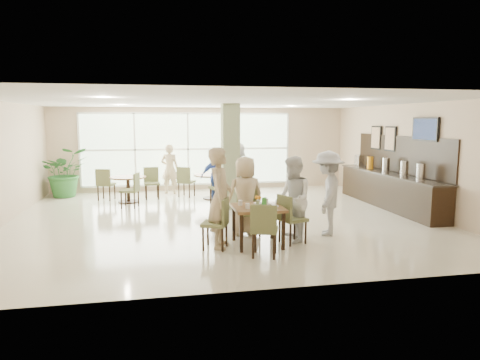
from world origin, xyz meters
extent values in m
plane|color=beige|center=(0.00, 0.00, 0.00)|extent=(10.00, 10.00, 0.00)
plane|color=white|center=(0.00, 0.00, 2.80)|extent=(10.00, 10.00, 0.00)
plane|color=#C3A98C|center=(0.00, 4.50, 1.40)|extent=(10.00, 0.00, 10.00)
plane|color=#C3A98C|center=(0.00, -4.50, 1.40)|extent=(10.00, 0.00, 10.00)
plane|color=#C3A98C|center=(5.00, 0.00, 1.40)|extent=(0.00, 9.00, 9.00)
plane|color=silver|center=(-0.50, 4.47, 1.40)|extent=(7.00, 0.00, 7.00)
cube|color=#738059|center=(0.40, 1.20, 1.40)|extent=(0.45, 0.45, 2.80)
cube|color=brown|center=(0.32, -2.35, 0.72)|extent=(0.93, 0.93, 0.05)
cube|color=black|center=(-0.07, -2.74, 0.35)|extent=(0.06, 0.06, 0.70)
cube|color=black|center=(0.71, -2.74, 0.35)|extent=(0.06, 0.06, 0.70)
cube|color=black|center=(-0.07, -1.96, 0.35)|extent=(0.06, 0.06, 0.70)
cube|color=black|center=(0.71, -1.96, 0.35)|extent=(0.06, 0.06, 0.70)
cylinder|color=brown|center=(-2.38, 2.59, 0.73)|extent=(1.03, 1.03, 0.04)
cylinder|color=black|center=(-2.38, 2.59, 0.35)|extent=(0.10, 0.10, 0.71)
cylinder|color=black|center=(-2.38, 2.59, 0.01)|extent=(0.60, 0.60, 0.03)
cylinder|color=brown|center=(0.10, 2.69, 0.73)|extent=(1.16, 1.16, 0.04)
cylinder|color=black|center=(0.10, 2.69, 0.35)|extent=(0.10, 0.10, 0.71)
cylinder|color=black|center=(0.10, 2.69, 0.01)|extent=(0.60, 0.60, 0.03)
cylinder|color=white|center=(0.01, -2.20, 0.80)|extent=(0.08, 0.08, 0.10)
cylinder|color=white|center=(0.09, -2.53, 0.80)|extent=(0.08, 0.08, 0.10)
cylinder|color=white|center=(0.48, -2.60, 0.80)|extent=(0.08, 0.08, 0.10)
cylinder|color=white|center=(0.55, -2.11, 0.80)|extent=(0.08, 0.08, 0.10)
cylinder|color=white|center=(0.25, -2.67, 0.76)|extent=(0.20, 0.20, 0.01)
cylinder|color=white|center=(0.40, -2.07, 0.76)|extent=(0.20, 0.20, 0.01)
cylinder|color=white|center=(0.61, -2.44, 0.76)|extent=(0.20, 0.20, 0.01)
cylinder|color=#99B27F|center=(0.32, -2.35, 0.81)|extent=(0.07, 0.07, 0.12)
sphere|color=orange|center=(0.35, -2.35, 0.92)|extent=(0.07, 0.07, 0.07)
sphere|color=orange|center=(0.30, -2.33, 0.92)|extent=(0.07, 0.07, 0.07)
sphere|color=orange|center=(0.30, -2.38, 0.92)|extent=(0.07, 0.07, 0.07)
cube|color=green|center=(0.47, -2.25, 0.82)|extent=(0.10, 0.06, 0.15)
cube|color=black|center=(4.68, 0.50, 0.45)|extent=(0.60, 4.60, 0.90)
cube|color=black|center=(4.68, 0.50, 0.92)|extent=(0.64, 4.70, 0.04)
cube|color=black|center=(4.97, 0.50, 1.45)|extent=(0.04, 4.60, 1.00)
cylinder|color=silver|center=(4.68, -0.90, 1.14)|extent=(0.20, 0.20, 0.40)
cylinder|color=silver|center=(4.68, -0.20, 1.14)|extent=(0.20, 0.20, 0.40)
cylinder|color=silver|center=(4.68, 0.70, 1.14)|extent=(0.20, 0.20, 0.40)
cylinder|color=orange|center=(4.68, 1.60, 1.12)|extent=(0.18, 0.18, 0.36)
cube|color=silver|center=(4.68, 2.30, 1.12)|extent=(0.18, 0.30, 0.36)
cube|color=black|center=(4.94, -0.60, 2.15)|extent=(0.06, 1.00, 0.58)
cube|color=#7F99CC|center=(4.92, -0.60, 2.15)|extent=(0.01, 0.92, 0.50)
cube|color=black|center=(4.95, 1.00, 1.85)|extent=(0.04, 0.55, 0.70)
cube|color=brown|center=(4.92, 1.00, 1.85)|extent=(0.01, 0.47, 0.62)
cube|color=black|center=(4.95, 1.80, 1.85)|extent=(0.04, 0.55, 0.70)
cube|color=brown|center=(4.92, 1.80, 1.85)|extent=(0.01, 0.47, 0.62)
imported|color=#28652A|center=(-4.35, 3.89, 0.77)|extent=(1.78, 1.78, 1.54)
imported|color=tan|center=(-0.39, -2.34, 0.94)|extent=(0.62, 0.78, 1.87)
imported|color=tan|center=(0.24, -1.55, 0.82)|extent=(0.85, 0.54, 1.64)
imported|color=white|center=(1.04, -2.24, 0.84)|extent=(0.68, 0.85, 1.68)
imported|color=#AFAFB2|center=(1.91, -1.88, 0.87)|extent=(1.06, 1.30, 1.75)
imported|color=#3E5DBA|center=(0.12, 1.91, 0.76)|extent=(0.92, 0.56, 1.53)
imported|color=white|center=(0.88, 2.73, 0.85)|extent=(1.20, 1.72, 1.70)
imported|color=tan|center=(-1.14, 3.85, 0.81)|extent=(0.69, 0.57, 1.61)
camera|label=1|loc=(-1.51, -10.07, 2.36)|focal=32.00mm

